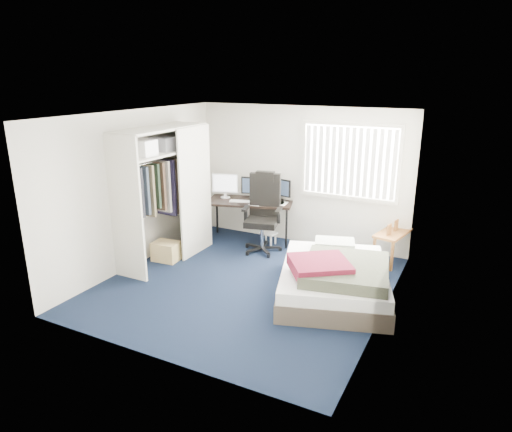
{
  "coord_description": "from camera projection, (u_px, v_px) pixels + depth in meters",
  "views": [
    {
      "loc": [
        2.95,
        -5.49,
        3.01
      ],
      "look_at": [
        -0.05,
        0.4,
        0.96
      ],
      "focal_mm": 32.0,
      "sensor_mm": 36.0,
      "label": 1
    }
  ],
  "objects": [
    {
      "name": "ground",
      "position": [
        247.0,
        284.0,
        6.85
      ],
      "size": [
        4.2,
        4.2,
        0.0
      ],
      "primitive_type": "plane",
      "color": "black",
      "rests_on": "ground"
    },
    {
      "name": "room_shell",
      "position": [
        246.0,
        186.0,
        6.4
      ],
      "size": [
        4.2,
        4.2,
        4.2
      ],
      "color": "silver",
      "rests_on": "ground"
    },
    {
      "name": "window_assembly",
      "position": [
        350.0,
        162.0,
        7.72
      ],
      "size": [
        1.72,
        0.09,
        1.32
      ],
      "color": "white",
      "rests_on": "ground"
    },
    {
      "name": "closet",
      "position": [
        163.0,
        182.0,
        7.4
      ],
      "size": [
        0.64,
        1.84,
        2.22
      ],
      "color": "beige",
      "rests_on": "ground"
    },
    {
      "name": "desk",
      "position": [
        250.0,
        199.0,
        8.47
      ],
      "size": [
        1.71,
        1.15,
        1.23
      ],
      "color": "black",
      "rests_on": "ground"
    },
    {
      "name": "office_chair",
      "position": [
        263.0,
        221.0,
        8.06
      ],
      "size": [
        0.79,
        0.79,
        1.39
      ],
      "color": "black",
      "rests_on": "ground"
    },
    {
      "name": "footstool",
      "position": [
        269.0,
        235.0,
        8.42
      ],
      "size": [
        0.31,
        0.26,
        0.23
      ],
      "color": "white",
      "rests_on": "ground"
    },
    {
      "name": "nightstand",
      "position": [
        393.0,
        236.0,
        7.52
      ],
      "size": [
        0.54,
        0.84,
        0.71
      ],
      "color": "brown",
      "rests_on": "ground"
    },
    {
      "name": "bed",
      "position": [
        335.0,
        277.0,
        6.42
      ],
      "size": [
        1.99,
        2.31,
        0.65
      ],
      "color": "#473D33",
      "rests_on": "ground"
    },
    {
      "name": "pine_box",
      "position": [
        166.0,
        251.0,
        7.69
      ],
      "size": [
        0.45,
        0.35,
        0.32
      ],
      "primitive_type": "cube",
      "rotation": [
        0.0,
        0.0,
        0.08
      ],
      "color": "tan",
      "rests_on": "ground"
    }
  ]
}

